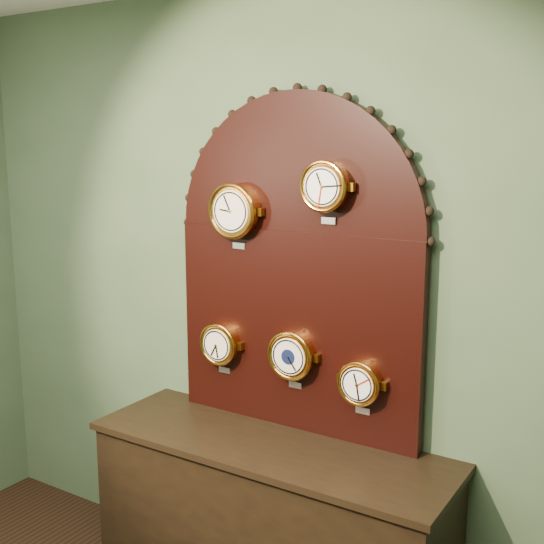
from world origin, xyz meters
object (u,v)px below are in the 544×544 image
Objects in this scene: arabic_clock at (325,186)px; hygrometer at (220,344)px; display_board at (296,254)px; shop_counter at (270,533)px; roman_clock at (234,211)px; tide_clock at (360,383)px; barometer at (292,355)px.

arabic_clock is 1.05× the size of hygrometer.
shop_counter is at bearing -90.00° from display_board.
tide_clock is at bearing 0.14° from roman_clock.
roman_clock reaches higher than barometer.
barometer is (0.02, 0.15, 0.79)m from shop_counter.
roman_clock is at bearing -166.65° from display_board.
tide_clock is at bearing 23.65° from shop_counter.
display_board is at bearing 13.35° from roman_clock.
shop_counter is at bearing -97.32° from barometer.
display_board reaches higher than roman_clock.
shop_counter is 1.05× the size of display_board.
barometer is at bearing -179.84° from tide_clock.
display_board is (0.00, 0.22, 1.23)m from shop_counter.
hygrometer is at bearing -179.98° from tide_clock.
barometer is 1.12× the size of tide_clock.
shop_counter is at bearing -22.44° from hygrometer.
arabic_clock is (0.17, -0.07, 0.31)m from display_board.
roman_clock is at bearing -179.89° from arabic_clock.
hygrometer is 0.39m from barometer.
arabic_clock is 1.09× the size of tide_clock.
display_board is 0.59m from hygrometer.
roman_clock is 0.64m from hygrometer.
roman_clock is (-0.28, -0.07, 0.18)m from display_board.
tide_clock is (0.33, 0.00, -0.06)m from barometer.
hygrometer is at bearing 179.21° from roman_clock.
tide_clock is at bearing 0.02° from hygrometer.
roman_clock is 0.47m from arabic_clock.
shop_counter is at bearing -156.35° from tide_clock.
hygrometer is at bearing 179.97° from arabic_clock.
arabic_clock reaches higher than tide_clock.
arabic_clock reaches higher than hygrometer.
display_board is at bearing 106.45° from barometer.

